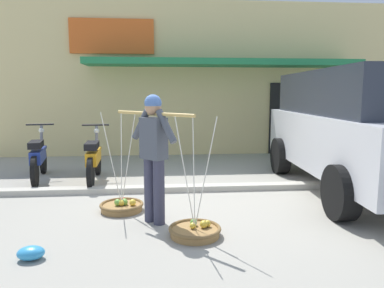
{
  "coord_description": "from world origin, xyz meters",
  "views": [
    {
      "loc": [
        -0.38,
        -5.51,
        1.71
      ],
      "look_at": [
        0.17,
        0.6,
        0.85
      ],
      "focal_mm": 33.93,
      "sensor_mm": 36.0,
      "label": 1
    }
  ],
  "objects_px": {
    "fruit_basket_right_side": "(195,230)",
    "fruit_vendor": "(154,150)",
    "motorcycle_second_in_row": "(94,159)",
    "parked_truck": "(359,127)",
    "motorcycle_nearest_shop": "(39,158)",
    "fruit_basket_left_side": "(122,206)",
    "plastic_litter_bag": "(31,253)"
  },
  "relations": [
    {
      "from": "fruit_basket_left_side",
      "to": "motorcycle_nearest_shop",
      "type": "relative_size",
      "value": 0.8
    },
    {
      "from": "fruit_vendor",
      "to": "motorcycle_nearest_shop",
      "type": "xyz_separation_m",
      "value": [
        -2.3,
        2.59,
        -0.52
      ]
    },
    {
      "from": "fruit_basket_left_side",
      "to": "fruit_basket_right_side",
      "type": "height_order",
      "value": "same"
    },
    {
      "from": "fruit_basket_right_side",
      "to": "fruit_vendor",
      "type": "bearing_deg",
      "value": 133.43
    },
    {
      "from": "fruit_basket_right_side",
      "to": "motorcycle_second_in_row",
      "type": "distance_m",
      "value": 3.35
    },
    {
      "from": "fruit_basket_left_side",
      "to": "fruit_basket_right_side",
      "type": "relative_size",
      "value": 1.0
    },
    {
      "from": "motorcycle_second_in_row",
      "to": "parked_truck",
      "type": "height_order",
      "value": "parked_truck"
    },
    {
      "from": "fruit_basket_right_side",
      "to": "motorcycle_second_in_row",
      "type": "relative_size",
      "value": 0.8
    },
    {
      "from": "parked_truck",
      "to": "motorcycle_second_in_row",
      "type": "bearing_deg",
      "value": 167.65
    },
    {
      "from": "plastic_litter_bag",
      "to": "parked_truck",
      "type": "bearing_deg",
      "value": 25.7
    },
    {
      "from": "fruit_vendor",
      "to": "plastic_litter_bag",
      "type": "relative_size",
      "value": 6.05
    },
    {
      "from": "fruit_vendor",
      "to": "motorcycle_nearest_shop",
      "type": "relative_size",
      "value": 0.94
    },
    {
      "from": "fruit_basket_left_side",
      "to": "motorcycle_nearest_shop",
      "type": "height_order",
      "value": "fruit_basket_left_side"
    },
    {
      "from": "fruit_basket_left_side",
      "to": "plastic_litter_bag",
      "type": "distance_m",
      "value": 1.7
    },
    {
      "from": "motorcycle_second_in_row",
      "to": "plastic_litter_bag",
      "type": "relative_size",
      "value": 6.51
    },
    {
      "from": "fruit_vendor",
      "to": "parked_truck",
      "type": "height_order",
      "value": "parked_truck"
    },
    {
      "from": "fruit_basket_right_side",
      "to": "motorcycle_nearest_shop",
      "type": "bearing_deg",
      "value": 131.95
    },
    {
      "from": "plastic_litter_bag",
      "to": "fruit_vendor",
      "type": "bearing_deg",
      "value": 38.03
    },
    {
      "from": "fruit_basket_left_side",
      "to": "motorcycle_nearest_shop",
      "type": "xyz_separation_m",
      "value": [
        -1.82,
        2.07,
        0.38
      ]
    },
    {
      "from": "fruit_basket_right_side",
      "to": "plastic_litter_bag",
      "type": "relative_size",
      "value": 5.18
    },
    {
      "from": "fruit_vendor",
      "to": "fruit_basket_right_side",
      "type": "distance_m",
      "value": 1.15
    },
    {
      "from": "motorcycle_nearest_shop",
      "to": "plastic_litter_bag",
      "type": "distance_m",
      "value": 3.75
    },
    {
      "from": "motorcycle_second_in_row",
      "to": "parked_truck",
      "type": "xyz_separation_m",
      "value": [
        4.72,
        -1.03,
        0.68
      ]
    },
    {
      "from": "motorcycle_second_in_row",
      "to": "fruit_basket_left_side",
      "type": "bearing_deg",
      "value": -68.95
    },
    {
      "from": "motorcycle_second_in_row",
      "to": "motorcycle_nearest_shop",
      "type": "bearing_deg",
      "value": 168.04
    },
    {
      "from": "fruit_basket_right_side",
      "to": "plastic_litter_bag",
      "type": "xyz_separation_m",
      "value": [
        -1.75,
        -0.47,
        -0.0
      ]
    },
    {
      "from": "fruit_basket_left_side",
      "to": "motorcycle_second_in_row",
      "type": "distance_m",
      "value": 2.0
    },
    {
      "from": "fruit_basket_left_side",
      "to": "plastic_litter_bag",
      "type": "bearing_deg",
      "value": -117.3
    },
    {
      "from": "fruit_basket_left_side",
      "to": "parked_truck",
      "type": "bearing_deg",
      "value": 11.26
    },
    {
      "from": "fruit_basket_left_side",
      "to": "motorcycle_nearest_shop",
      "type": "distance_m",
      "value": 2.78
    },
    {
      "from": "motorcycle_nearest_shop",
      "to": "motorcycle_second_in_row",
      "type": "height_order",
      "value": "same"
    },
    {
      "from": "fruit_basket_left_side",
      "to": "fruit_basket_right_side",
      "type": "distance_m",
      "value": 1.43
    }
  ]
}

